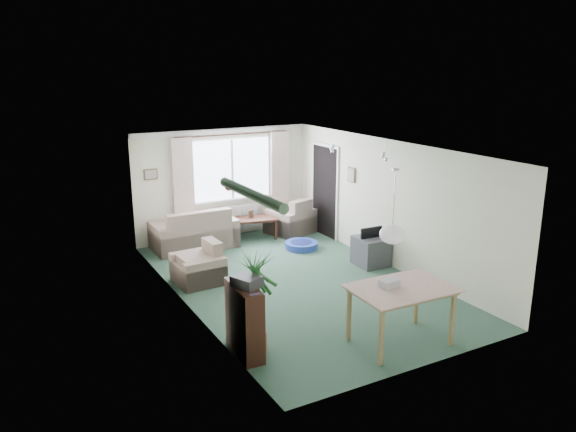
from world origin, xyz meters
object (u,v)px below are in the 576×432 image
sofa (194,228)px  tv_cube (371,251)px  bookshelf (244,320)px  armchair_corner (290,215)px  dining_table (400,316)px  pet_bed (301,245)px  houseplant (256,302)px  coffee_table (253,228)px  armchair_left (198,263)px

sofa → tv_cube: bearing=133.5°
bookshelf → tv_cube: size_ratio=1.61×
armchair_corner → dining_table: size_ratio=0.71×
dining_table → pet_bed: 4.31m
sofa → houseplant: 4.64m
dining_table → coffee_table: bearing=86.7°
houseplant → tv_cube: houseplant is taller
coffee_table → bookshelf: size_ratio=1.07×
dining_table → houseplant: bearing=156.6°
armchair_left → dining_table: 3.84m
sofa → bookshelf: size_ratio=1.77×
sofa → tv_cube: (2.59, -2.64, -0.15)m
armchair_left → bookshelf: bearing=-10.0°
armchair_left → coffee_table: bearing=131.0°
bookshelf → houseplant: bearing=13.8°
armchair_left → tv_cube: bearing=73.9°
armchair_corner → tv_cube: (0.31, -2.61, -0.13)m
armchair_corner → tv_cube: bearing=80.4°
tv_cube → bookshelf: bearing=-148.6°
armchair_left → armchair_corner: bearing=119.9°
sofa → armchair_left: sofa is taller
bookshelf → dining_table: (2.00, -0.75, -0.08)m
armchair_left → bookshelf: (-0.34, -2.71, 0.12)m
coffee_table → tv_cube: 2.92m
coffee_table → tv_cube: size_ratio=1.72×
tv_cube → houseplant: bearing=-147.7°
coffee_table → houseplant: (-2.11, -4.57, 0.46)m
bookshelf → armchair_left: bearing=86.4°
pet_bed → dining_table: bearing=-101.8°
bookshelf → dining_table: 2.14m
coffee_table → armchair_left: bearing=-136.1°
sofa → dining_table: sofa is taller
armchair_corner → houseplant: size_ratio=0.66×
armchair_left → coffee_table: size_ratio=0.79×
sofa → bookshelf: 4.70m
dining_table → tv_cube: dining_table is taller
bookshelf → houseplant: size_ratio=0.70×
houseplant → sofa: bearing=80.6°
houseplant → coffee_table: bearing=65.2°
coffee_table → pet_bed: size_ratio=1.51×
armchair_corner → pet_bed: (-0.35, -1.12, -0.34)m
armchair_left → dining_table: dining_table is taller
armchair_corner → armchair_left: 3.44m
armchair_corner → pet_bed: armchair_corner is taller
houseplant → dining_table: size_ratio=1.08×
houseplant → pet_bed: size_ratio=2.02×
houseplant → tv_cube: (3.35, 1.93, -0.42)m
sofa → armchair_left: (-0.61, -1.89, -0.06)m
houseplant → dining_table: bearing=-23.4°
sofa → armchair_left: 1.99m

